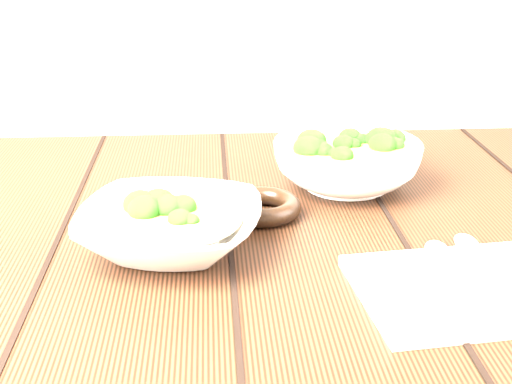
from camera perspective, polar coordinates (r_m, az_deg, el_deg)
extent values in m
cube|color=black|center=(0.86, -0.78, -4.23)|extent=(1.20, 0.80, 0.04)
imported|color=silver|center=(0.80, -6.86, -2.91)|extent=(0.24, 0.24, 0.05)
cylinder|color=olive|center=(0.80, -6.90, -1.93)|extent=(0.16, 0.16, 0.00)
ellipsoid|color=#357B1B|center=(0.80, -5.51, -1.36)|extent=(0.03, 0.03, 0.03)
ellipsoid|color=#357B1B|center=(0.82, -5.97, -0.68)|extent=(0.03, 0.03, 0.03)
ellipsoid|color=#357B1B|center=(0.83, -8.42, -0.50)|extent=(0.03, 0.03, 0.03)
ellipsoid|color=#357B1B|center=(0.80, -8.63, -1.50)|extent=(0.03, 0.03, 0.03)
ellipsoid|color=#357B1B|center=(0.77, -9.06, -2.35)|extent=(0.03, 0.03, 0.03)
ellipsoid|color=#357B1B|center=(0.75, -6.80, -3.09)|extent=(0.03, 0.03, 0.03)
ellipsoid|color=#357B1B|center=(0.78, -5.25, -1.98)|extent=(0.03, 0.03, 0.03)
imported|color=silver|center=(0.99, 7.27, 2.19)|extent=(0.25, 0.25, 0.06)
cylinder|color=olive|center=(0.98, 7.33, 3.39)|extent=(0.16, 0.16, 0.00)
ellipsoid|color=#357B1B|center=(0.99, 8.39, 3.85)|extent=(0.04, 0.03, 0.03)
ellipsoid|color=#357B1B|center=(1.01, 8.07, 4.24)|extent=(0.04, 0.03, 0.03)
ellipsoid|color=#357B1B|center=(1.02, 6.54, 4.53)|extent=(0.04, 0.03, 0.03)
ellipsoid|color=#357B1B|center=(0.99, 6.16, 4.01)|extent=(0.04, 0.03, 0.03)
ellipsoid|color=#357B1B|center=(0.97, 5.15, 3.74)|extent=(0.04, 0.03, 0.03)
ellipsoid|color=#357B1B|center=(0.94, 5.26, 3.13)|extent=(0.04, 0.03, 0.03)
ellipsoid|color=#357B1B|center=(0.95, 7.29, 3.22)|extent=(0.04, 0.03, 0.03)
ellipsoid|color=#357B1B|center=(0.95, 8.90, 3.06)|extent=(0.04, 0.03, 0.03)
ellipsoid|color=#357B1B|center=(0.97, 10.55, 3.38)|extent=(0.04, 0.03, 0.03)
torus|color=black|center=(0.89, 0.49, -1.19)|extent=(0.13, 0.13, 0.02)
cube|color=beige|center=(0.74, 16.11, -7.51)|extent=(0.22, 0.19, 0.01)
cylinder|color=#A9A395|center=(0.73, 15.19, -7.17)|extent=(0.03, 0.13, 0.01)
ellipsoid|color=#A9A395|center=(0.80, 14.29, -4.50)|extent=(0.03, 0.05, 0.01)
cylinder|color=#A9A395|center=(0.75, 17.73, -6.43)|extent=(0.02, 0.13, 0.01)
ellipsoid|color=#A9A395|center=(0.82, 16.49, -3.91)|extent=(0.03, 0.05, 0.01)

